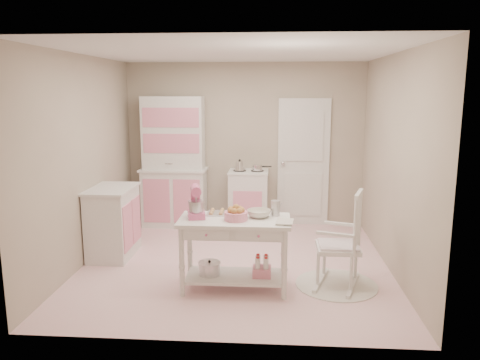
# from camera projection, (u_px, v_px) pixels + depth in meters

# --- Properties ---
(room_shell) EXTENTS (3.84, 3.84, 2.62)m
(room_shell) POSITION_uv_depth(u_px,v_px,m) (235.00, 134.00, 5.63)
(room_shell) COLOR pink
(room_shell) RESTS_ON ground
(door) EXTENTS (0.82, 0.05, 2.04)m
(door) POSITION_uv_depth(u_px,v_px,m) (303.00, 162.00, 7.52)
(door) COLOR silver
(door) RESTS_ON ground
(hutch) EXTENTS (1.06, 0.50, 2.08)m
(hutch) POSITION_uv_depth(u_px,v_px,m) (174.00, 162.00, 7.45)
(hutch) COLOR silver
(hutch) RESTS_ON ground
(stove) EXTENTS (0.62, 0.57, 0.92)m
(stove) POSITION_uv_depth(u_px,v_px,m) (248.00, 199.00, 7.43)
(stove) COLOR silver
(stove) RESTS_ON ground
(base_cabinet) EXTENTS (0.54, 0.84, 0.92)m
(base_cabinet) POSITION_uv_depth(u_px,v_px,m) (113.00, 222.00, 6.15)
(base_cabinet) COLOR silver
(base_cabinet) RESTS_ON ground
(lace_rug) EXTENTS (0.92, 0.92, 0.01)m
(lace_rug) POSITION_uv_depth(u_px,v_px,m) (336.00, 285.00, 5.28)
(lace_rug) COLOR white
(lace_rug) RESTS_ON ground
(rocking_chair) EXTENTS (0.68, 0.83, 1.10)m
(rocking_chair) POSITION_uv_depth(u_px,v_px,m) (338.00, 238.00, 5.17)
(rocking_chair) COLOR silver
(rocking_chair) RESTS_ON ground
(work_table) EXTENTS (1.20, 0.60, 0.80)m
(work_table) POSITION_uv_depth(u_px,v_px,m) (235.00, 254.00, 5.12)
(work_table) COLOR silver
(work_table) RESTS_ON ground
(stand_mixer) EXTENTS (0.26, 0.32, 0.34)m
(stand_mixer) POSITION_uv_depth(u_px,v_px,m) (196.00, 202.00, 5.06)
(stand_mixer) COLOR #E05E95
(stand_mixer) RESTS_ON work_table
(cookie_tray) EXTENTS (0.34, 0.24, 0.02)m
(cookie_tray) POSITION_uv_depth(u_px,v_px,m) (223.00, 213.00, 5.23)
(cookie_tray) COLOR silver
(cookie_tray) RESTS_ON work_table
(bread_basket) EXTENTS (0.25, 0.25, 0.09)m
(bread_basket) POSITION_uv_depth(u_px,v_px,m) (236.00, 216.00, 4.99)
(bread_basket) COLOR pink
(bread_basket) RESTS_ON work_table
(mixing_bowl) EXTENTS (0.26, 0.26, 0.08)m
(mixing_bowl) POSITION_uv_depth(u_px,v_px,m) (259.00, 214.00, 5.10)
(mixing_bowl) COLOR beige
(mixing_bowl) RESTS_ON work_table
(metal_pitcher) EXTENTS (0.10, 0.10, 0.17)m
(metal_pitcher) POSITION_uv_depth(u_px,v_px,m) (275.00, 208.00, 5.16)
(metal_pitcher) COLOR silver
(metal_pitcher) RESTS_ON work_table
(recipe_book) EXTENTS (0.20, 0.26, 0.02)m
(recipe_book) POSITION_uv_depth(u_px,v_px,m) (276.00, 222.00, 4.90)
(recipe_book) COLOR beige
(recipe_book) RESTS_ON work_table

